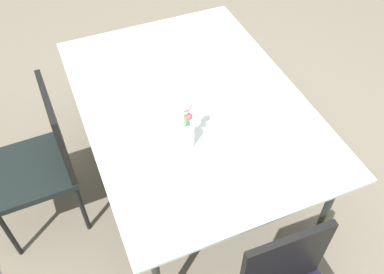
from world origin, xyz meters
The scene contains 4 objects.
ground_plane centered at (0.00, 0.00, 0.00)m, with size 12.00×12.00×0.00m, color #756B5B.
dining_table centered at (0.07, 0.05, 0.71)m, with size 1.65×1.18×0.75m.
chair_far_side centered at (0.19, 0.91, 0.52)m, with size 0.47×0.47×0.94m.
flower_vase centered at (-0.21, 0.19, 0.84)m, with size 0.07×0.07×0.27m.
Camera 1 is at (-1.49, 0.70, 2.32)m, focal length 39.25 mm.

